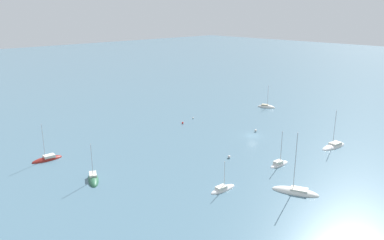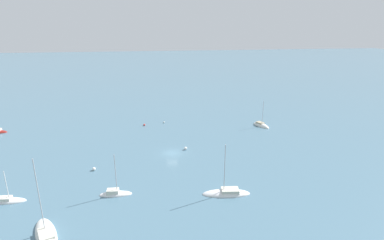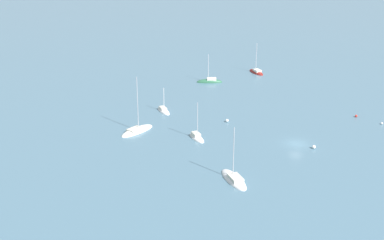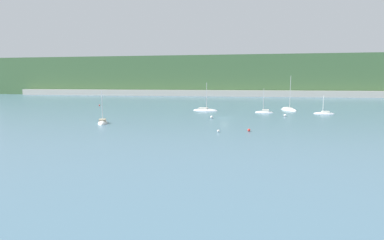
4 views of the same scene
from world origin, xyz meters
name	(u,v)px [view 2 (image 2 of 4)]	position (x,y,z in m)	size (l,w,h in m)	color
ground_plane	(172,153)	(0.00, 0.00, 0.00)	(600.00, 600.00, 0.00)	slate
sailboat_0	(115,194)	(11.92, 16.56, 0.14)	(5.91, 2.29, 8.43)	silver
sailboat_2	(261,126)	(-28.64, -15.81, 0.08)	(4.37, 6.67, 8.96)	white
sailboat_3	(46,235)	(20.99, 26.23, 0.07)	(6.08, 9.25, 12.94)	white
sailboat_5	(226,194)	(-7.95, 19.63, 0.09)	(8.93, 3.79, 10.42)	silver
sailboat_6	(8,201)	(30.19, 15.86, 0.09)	(6.23, 2.31, 6.41)	silver
mooring_buoy_0	(186,148)	(-3.47, -1.56, 0.37)	(0.74, 0.74, 0.74)	white
mooring_buoy_1	(144,125)	(6.32, -21.81, 0.29)	(0.58, 0.58, 0.58)	red
mooring_buoy_3	(164,122)	(0.21, -23.55, 0.25)	(0.51, 0.51, 0.51)	white
mooring_buoy_4	(94,169)	(17.10, 6.18, 0.36)	(0.71, 0.71, 0.71)	white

